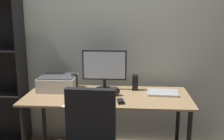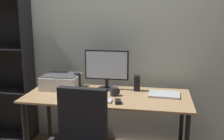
{
  "view_description": "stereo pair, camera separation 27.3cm",
  "coord_description": "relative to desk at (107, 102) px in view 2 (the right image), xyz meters",
  "views": [
    {
      "loc": [
        0.24,
        -2.67,
        1.62
      ],
      "look_at": [
        0.05,
        -0.01,
        1.01
      ],
      "focal_mm": 43.09,
      "sensor_mm": 36.0,
      "label": 1
    },
    {
      "loc": [
        0.51,
        -2.63,
        1.62
      ],
      "look_at": [
        0.05,
        -0.01,
        1.01
      ],
      "focal_mm": 43.09,
      "sensor_mm": 36.0,
      "label": 2
    }
  ],
  "objects": [
    {
      "name": "coffee_mug",
      "position": [
        0.07,
        -0.0,
        0.12
      ],
      "size": [
        0.1,
        0.08,
        0.09
      ],
      "color": "black",
      "rests_on": "desk"
    },
    {
      "name": "mouse",
      "position": [
        0.15,
        -0.23,
        0.09
      ],
      "size": [
        0.07,
        0.11,
        0.03
      ],
      "primitive_type": "cube",
      "rotation": [
        0.0,
        0.0,
        0.2
      ],
      "color": "black",
      "rests_on": "desk"
    },
    {
      "name": "laptop",
      "position": [
        0.59,
        0.09,
        0.09
      ],
      "size": [
        0.33,
        0.25,
        0.02
      ],
      "primitive_type": "cube",
      "rotation": [
        0.0,
        0.0,
        -0.05
      ],
      "color": "#B7BABC",
      "rests_on": "desk"
    },
    {
      "name": "keyboard",
      "position": [
        -0.06,
        -0.21,
        0.09
      ],
      "size": [
        0.29,
        0.12,
        0.02
      ],
      "primitive_type": "cube",
      "rotation": [
        0.0,
        0.0,
        0.03
      ],
      "color": "#B7BABC",
      "rests_on": "desk"
    },
    {
      "name": "monitor",
      "position": [
        -0.05,
        0.22,
        0.33
      ],
      "size": [
        0.49,
        0.2,
        0.44
      ],
      "color": "black",
      "rests_on": "desk"
    },
    {
      "name": "speaker_left",
      "position": [
        -0.39,
        0.21,
        0.16
      ],
      "size": [
        0.06,
        0.07,
        0.17
      ],
      "primitive_type": "cube",
      "color": "black",
      "rests_on": "desk"
    },
    {
      "name": "bookshelf",
      "position": [
        -1.4,
        0.36,
        0.22
      ],
      "size": [
        0.73,
        0.28,
        1.78
      ],
      "color": "black",
      "rests_on": "ground"
    },
    {
      "name": "printer",
      "position": [
        -0.56,
        0.16,
        0.16
      ],
      "size": [
        0.4,
        0.34,
        0.16
      ],
      "color": "silver",
      "rests_on": "desk"
    },
    {
      "name": "speaker_right",
      "position": [
        0.29,
        0.21,
        0.16
      ],
      "size": [
        0.06,
        0.07,
        0.17
      ],
      "primitive_type": "cube",
      "color": "black",
      "rests_on": "desk"
    },
    {
      "name": "paper_sheet",
      "position": [
        -0.25,
        -0.26,
        0.08
      ],
      "size": [
        0.28,
        0.34,
        0.0
      ],
      "primitive_type": "cube",
      "rotation": [
        0.0,
        0.0,
        -0.28
      ],
      "color": "white",
      "rests_on": "desk"
    },
    {
      "name": "desk",
      "position": [
        0.0,
        0.0,
        0.0
      ],
      "size": [
        1.71,
        0.72,
        0.74
      ],
      "color": "tan",
      "rests_on": "ground"
    },
    {
      "name": "back_wall",
      "position": [
        0.0,
        0.53,
        0.64
      ],
      "size": [
        6.4,
        0.1,
        2.6
      ],
      "primitive_type": "cube",
      "color": "beige",
      "rests_on": "ground"
    }
  ]
}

